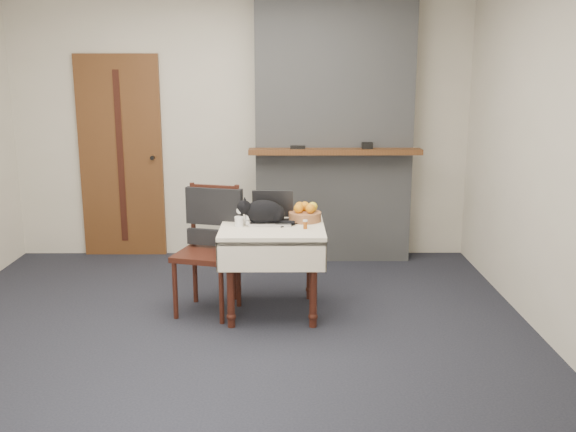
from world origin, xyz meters
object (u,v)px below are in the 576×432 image
at_px(pill_bottle, 305,224).
at_px(fruit_basket, 305,214).
at_px(door, 121,157).
at_px(cat, 264,212).
at_px(side_table, 273,239).
at_px(cream_jar, 239,222).
at_px(chair, 211,231).
at_px(laptop, 272,215).

distance_m(pill_bottle, fruit_basket, 0.26).
bearing_deg(door, pill_bottle, -44.58).
height_order(door, fruit_basket, door).
xyz_separation_m(door, cat, (1.47, -1.60, -0.21)).
bearing_deg(door, side_table, -46.71).
distance_m(side_table, fruit_basket, 0.33).
bearing_deg(fruit_basket, cat, -161.15).
height_order(cat, pill_bottle, cat).
bearing_deg(fruit_basket, side_table, -152.15).
bearing_deg(cat, cream_jar, -168.00).
bearing_deg(fruit_basket, chair, -177.08).
relative_size(cat, fruit_basket, 1.77).
xyz_separation_m(fruit_basket, chair, (-0.73, -0.04, -0.13)).
distance_m(cat, fruit_basket, 0.33).
relative_size(door, pill_bottle, 29.43).
bearing_deg(pill_bottle, chair, 163.08).
relative_size(laptop, pill_bottle, 4.96).
xyz_separation_m(cat, pill_bottle, (0.31, -0.15, -0.06)).
bearing_deg(side_table, chair, 168.72).
distance_m(cream_jar, chair, 0.29).
xyz_separation_m(door, pill_bottle, (1.78, -1.75, -0.26)).
height_order(side_table, pill_bottle, pill_bottle).
height_order(laptop, fruit_basket, laptop).
height_order(cat, cream_jar, cat).
bearing_deg(cream_jar, fruit_basket, 19.55).
bearing_deg(laptop, door, 139.16).
distance_m(laptop, cream_jar, 0.28).
height_order(door, cat, door).
bearing_deg(laptop, cream_jar, -145.62).
distance_m(fruit_basket, chair, 0.74).
bearing_deg(fruit_basket, door, 140.02).
bearing_deg(door, laptop, -45.10).
bearing_deg(side_table, laptop, 93.91).
height_order(laptop, cream_jar, laptop).
bearing_deg(pill_bottle, cream_jar, 170.95).
bearing_deg(side_table, cream_jar, -169.70).
distance_m(side_table, chair, 0.49).
distance_m(cream_jar, fruit_basket, 0.53).
relative_size(cream_jar, fruit_basket, 0.30).
bearing_deg(cream_jar, door, 127.48).
bearing_deg(side_table, pill_bottle, -26.95).
distance_m(door, chair, 1.90).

